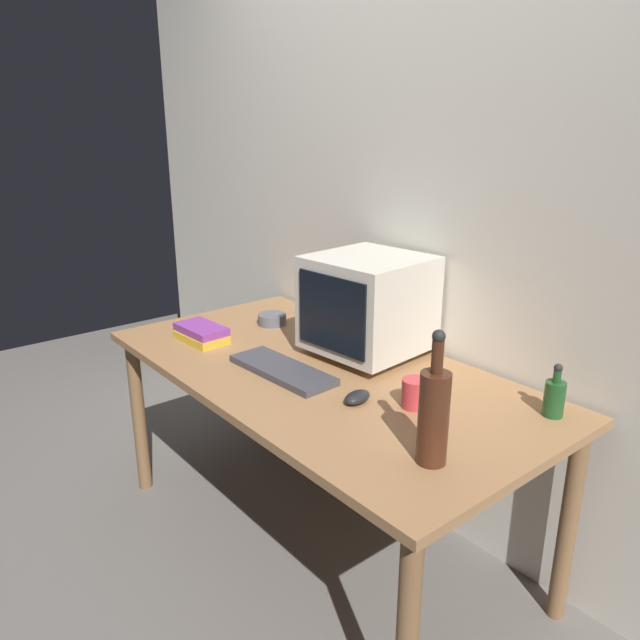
# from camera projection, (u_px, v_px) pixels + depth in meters

# --- Properties ---
(ground_plane) EXTENTS (6.00, 6.00, 0.00)m
(ground_plane) POSITION_uv_depth(u_px,v_px,m) (320.00, 540.00, 2.36)
(ground_plane) COLOR slate
(back_wall) EXTENTS (4.00, 0.08, 2.50)m
(back_wall) POSITION_uv_depth(u_px,v_px,m) (421.00, 206.00, 2.26)
(back_wall) COLOR silver
(back_wall) RESTS_ON ground
(desk) EXTENTS (1.68, 0.86, 0.72)m
(desk) POSITION_uv_depth(u_px,v_px,m) (320.00, 388.00, 2.16)
(desk) COLOR #9E7047
(desk) RESTS_ON ground
(crt_monitor) EXTENTS (0.41, 0.42, 0.37)m
(crt_monitor) POSITION_uv_depth(u_px,v_px,m) (368.00, 304.00, 2.21)
(crt_monitor) COLOR beige
(crt_monitor) RESTS_ON desk
(keyboard) EXTENTS (0.43, 0.17, 0.02)m
(keyboard) POSITION_uv_depth(u_px,v_px,m) (282.00, 370.00, 2.09)
(keyboard) COLOR #3F3F47
(keyboard) RESTS_ON desk
(computer_mouse) EXTENTS (0.07, 0.11, 0.04)m
(computer_mouse) POSITION_uv_depth(u_px,v_px,m) (357.00, 397.00, 1.87)
(computer_mouse) COLOR black
(computer_mouse) RESTS_ON desk
(bottle_tall) EXTENTS (0.08, 0.08, 0.36)m
(bottle_tall) POSITION_uv_depth(u_px,v_px,m) (434.00, 414.00, 1.51)
(bottle_tall) COLOR #472314
(bottle_tall) RESTS_ON desk
(bottle_short) EXTENTS (0.06, 0.06, 0.16)m
(bottle_short) POSITION_uv_depth(u_px,v_px,m) (554.00, 397.00, 1.78)
(bottle_short) COLOR #1E4C23
(bottle_short) RESTS_ON desk
(book_stack) EXTENTS (0.23, 0.15, 0.06)m
(book_stack) POSITION_uv_depth(u_px,v_px,m) (202.00, 333.00, 2.39)
(book_stack) COLOR gold
(book_stack) RESTS_ON desk
(mug) EXTENTS (0.12, 0.08, 0.09)m
(mug) POSITION_uv_depth(u_px,v_px,m) (415.00, 393.00, 1.83)
(mug) COLOR #CC383D
(mug) RESTS_ON desk
(cd_spindle) EXTENTS (0.12, 0.12, 0.04)m
(cd_spindle) POSITION_uv_depth(u_px,v_px,m) (272.00, 319.00, 2.59)
(cd_spindle) COLOR #595B66
(cd_spindle) RESTS_ON desk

